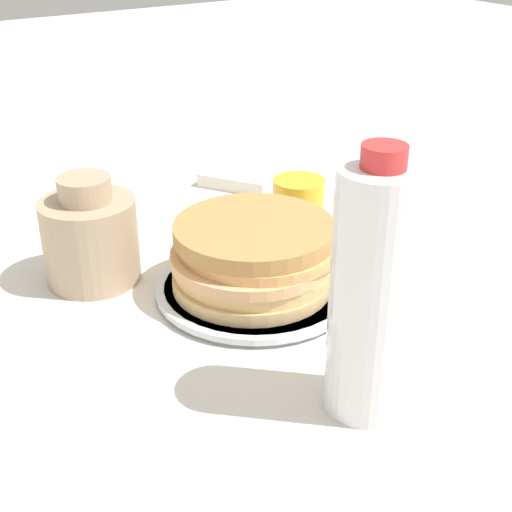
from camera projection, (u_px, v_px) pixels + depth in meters
name	position (u px, v px, depth m)	size (l,w,h in m)	color
ground_plane	(262.00, 284.00, 0.82)	(4.00, 4.00, 0.00)	silver
plate	(256.00, 288.00, 0.79)	(0.22, 0.22, 0.01)	silver
pancake_stack	(254.00, 255.00, 0.78)	(0.19, 0.18, 0.07)	#DDB576
juice_glass	(298.00, 202.00, 0.95)	(0.07, 0.07, 0.06)	yellow
cream_jug	(90.00, 237.00, 0.80)	(0.11, 0.11, 0.12)	tan
water_bottle_near	(372.00, 293.00, 0.57)	(0.07, 0.07, 0.24)	white
napkin	(247.00, 172.00, 1.11)	(0.17, 0.16, 0.02)	white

